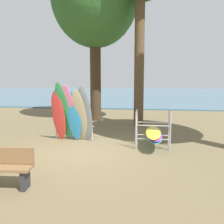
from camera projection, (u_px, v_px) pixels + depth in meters
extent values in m
plane|color=brown|center=(84.00, 152.00, 7.96)|extent=(80.00, 80.00, 0.00)
cube|color=#477084|center=(134.00, 94.00, 36.07)|extent=(80.00, 36.00, 0.10)
cylinder|color=#42301E|center=(95.00, 74.00, 13.55)|extent=(0.59, 0.59, 5.11)
cylinder|color=brown|center=(139.00, 56.00, 11.83)|extent=(0.47, 0.47, 6.76)
ellipsoid|color=red|center=(59.00, 116.00, 9.22)|extent=(0.60, 0.56, 1.88)
ellipsoid|color=#339E56|center=(64.00, 112.00, 9.16)|extent=(0.67, 0.86, 2.19)
ellipsoid|color=pink|center=(69.00, 113.00, 9.13)|extent=(0.58, 0.80, 2.12)
ellipsoid|color=#2D8ED1|center=(74.00, 117.00, 9.11)|extent=(0.55, 0.52, 1.86)
ellipsoid|color=#C6B289|center=(80.00, 116.00, 9.07)|extent=(0.61, 0.74, 1.94)
ellipsoid|color=gray|center=(85.00, 114.00, 9.02)|extent=(0.62, 0.69, 2.10)
cylinder|color=#9EA0A5|center=(56.00, 132.00, 9.64)|extent=(0.04, 0.04, 0.55)
cylinder|color=#9EA0A5|center=(92.00, 134.00, 9.28)|extent=(0.04, 0.04, 0.55)
cylinder|color=#9EA0A5|center=(74.00, 125.00, 9.42)|extent=(1.61, 0.23, 0.04)
cylinder|color=#9EA0A5|center=(136.00, 130.00, 8.17)|extent=(0.05, 0.05, 1.25)
cylinder|color=#9EA0A5|center=(170.00, 131.00, 8.02)|extent=(0.05, 0.05, 1.25)
cylinder|color=#9EA0A5|center=(137.00, 127.00, 8.76)|extent=(0.05, 0.05, 1.25)
cylinder|color=#9EA0A5|center=(169.00, 128.00, 8.60)|extent=(0.05, 0.05, 1.25)
cylinder|color=#9EA0A5|center=(153.00, 139.00, 8.13)|extent=(1.10, 0.04, 0.04)
cylinder|color=#9EA0A5|center=(153.00, 126.00, 8.07)|extent=(1.10, 0.04, 0.04)
cylinder|color=#9EA0A5|center=(152.00, 135.00, 8.72)|extent=(1.10, 0.04, 0.04)
cylinder|color=#9EA0A5|center=(153.00, 122.00, 8.66)|extent=(1.10, 0.04, 0.04)
ellipsoid|color=#38B2AD|center=(154.00, 136.00, 8.41)|extent=(0.56, 2.11, 0.06)
ellipsoid|color=purple|center=(154.00, 134.00, 8.40)|extent=(0.58, 2.12, 0.06)
ellipsoid|color=yellow|center=(153.00, 132.00, 8.40)|extent=(0.52, 2.11, 0.06)
cube|color=#2D2D33|center=(25.00, 179.00, 5.27)|extent=(0.12, 0.33, 0.42)
cube|color=olive|center=(2.00, 155.00, 5.42)|extent=(1.40, 0.17, 0.36)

